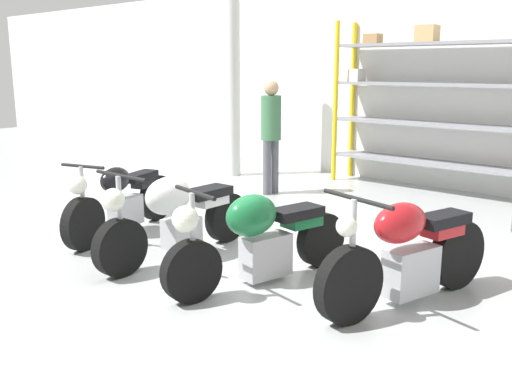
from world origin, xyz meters
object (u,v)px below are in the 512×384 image
Objects in this scene: shelving_rack at (456,103)px; motorcycle_white at (176,215)px; motorcycle_black at (122,200)px; motorcycle_red at (408,253)px; person_browsing at (271,127)px; motorcycle_green at (259,237)px.

motorcycle_white is (-0.91, -5.01, -0.98)m from shelving_rack.
motorcycle_black is at bearing -113.30° from shelving_rack.
shelving_rack reaches higher than motorcycle_red.
motorcycle_black is 1.19m from motorcycle_white.
person_browsing is (-2.19, -1.92, -0.38)m from shelving_rack.
motorcycle_black is at bearing -70.00° from motorcycle_red.
motorcycle_green is 1.06× the size of motorcycle_red.
motorcycle_green is at bearing 132.91° from person_browsing.
motorcycle_red reaches higher than motorcycle_white.
motorcycle_white is 1.16m from motorcycle_green.
person_browsing is at bearing 164.65° from motorcycle_black.
motorcycle_black is 2.34m from motorcycle_green.
shelving_rack is at bearing -146.92° from motorcycle_red.
motorcycle_black is 3.63m from motorcycle_red.
shelving_rack is 5.19m from motorcycle_white.
motorcycle_red is (3.61, 0.35, 0.03)m from motorcycle_black.
motorcycle_black is 1.01× the size of motorcycle_red.
motorcycle_green reaches higher than motorcycle_black.
motorcycle_black is 1.10× the size of person_browsing.
motorcycle_white is (1.18, -0.15, 0.05)m from motorcycle_black.
shelving_rack is 4.87m from motorcycle_red.
motorcycle_white is 1.16× the size of person_browsing.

